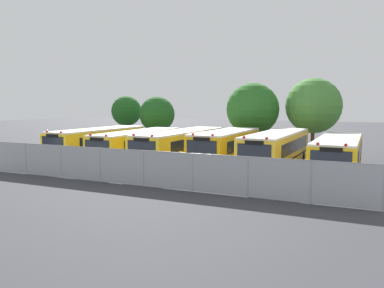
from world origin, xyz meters
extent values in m
plane|color=#38383D|center=(0.00, 0.00, 0.00)|extent=(160.00, 160.00, 0.00)
cube|color=yellow|center=(-9.31, -0.24, 1.39)|extent=(2.59, 10.16, 2.07)
cube|color=white|center=(-9.31, -0.24, 2.48)|extent=(2.53, 9.96, 0.12)
cube|color=black|center=(-9.39, -5.37, 0.53)|extent=(2.49, 0.20, 0.36)
cube|color=black|center=(-9.39, -5.32, 1.76)|extent=(2.00, 0.09, 1.00)
cube|color=black|center=(-8.07, 0.04, 1.72)|extent=(0.16, 7.90, 0.75)
cube|color=black|center=(-10.55, 0.08, 1.72)|extent=(0.16, 7.90, 0.75)
cube|color=black|center=(-9.31, -0.24, 0.97)|extent=(2.61, 10.26, 0.10)
sphere|color=red|center=(-8.72, -5.16, 2.58)|extent=(0.18, 0.18, 0.18)
sphere|color=red|center=(-10.06, -5.14, 2.58)|extent=(0.18, 0.18, 0.18)
cube|color=black|center=(-9.39, -5.33, 2.32)|extent=(1.10, 0.10, 0.24)
cylinder|color=black|center=(-8.29, -3.92, 0.50)|extent=(0.29, 1.00, 1.00)
cylinder|color=black|center=(-10.45, -3.89, 0.50)|extent=(0.29, 1.00, 1.00)
cylinder|color=black|center=(-8.19, 3.00, 0.50)|extent=(0.29, 1.00, 1.00)
cylinder|color=black|center=(-10.34, 3.03, 0.50)|extent=(0.29, 1.00, 1.00)
cube|color=yellow|center=(-5.51, -0.15, 1.34)|extent=(2.64, 10.51, 1.98)
cube|color=white|center=(-5.51, -0.15, 2.39)|extent=(2.58, 10.30, 0.12)
cube|color=black|center=(-5.38, -5.45, 0.53)|extent=(2.42, 0.22, 0.36)
cube|color=black|center=(-5.38, -5.40, 1.70)|extent=(1.95, 0.11, 0.95)
cube|color=black|center=(-4.31, 0.18, 1.66)|extent=(0.25, 8.16, 0.71)
cube|color=black|center=(-6.72, 0.12, 1.66)|extent=(0.25, 8.16, 0.71)
cube|color=black|center=(-5.51, -0.15, 0.94)|extent=(2.66, 10.62, 0.10)
sphere|color=red|center=(-4.73, -5.21, 2.49)|extent=(0.18, 0.18, 0.18)
sphere|color=red|center=(-6.03, -5.25, 2.49)|extent=(0.18, 0.18, 0.18)
cube|color=black|center=(-5.38, -5.41, 2.23)|extent=(1.07, 0.11, 0.24)
cylinder|color=black|center=(-4.37, -3.95, 0.50)|extent=(0.31, 1.01, 1.00)
cylinder|color=black|center=(-6.46, -4.01, 0.50)|extent=(0.31, 1.01, 1.00)
cylinder|color=black|center=(-4.55, 3.30, 0.50)|extent=(0.31, 1.01, 1.00)
cylinder|color=black|center=(-6.64, 3.25, 0.50)|extent=(0.31, 1.01, 1.00)
cube|color=yellow|center=(-1.82, 0.25, 1.39)|extent=(2.71, 11.15, 2.08)
cube|color=white|center=(-1.82, 0.25, 2.49)|extent=(2.65, 10.93, 0.12)
cube|color=black|center=(-1.91, -5.38, 0.53)|extent=(2.58, 0.20, 0.36)
cube|color=black|center=(-1.91, -5.33, 1.77)|extent=(2.07, 0.09, 1.00)
cube|color=black|center=(-0.53, 0.53, 1.73)|extent=(0.18, 8.67, 0.75)
cube|color=black|center=(-3.10, 0.57, 1.73)|extent=(0.18, 8.67, 0.75)
cube|color=black|center=(-1.82, 0.25, 0.98)|extent=(2.73, 11.26, 0.10)
sphere|color=red|center=(-1.22, -5.17, 2.59)|extent=(0.18, 0.18, 0.18)
sphere|color=red|center=(-2.60, -5.15, 2.59)|extent=(0.18, 0.18, 0.18)
cube|color=black|center=(-1.91, -5.34, 2.33)|extent=(1.14, 0.10, 0.24)
cylinder|color=black|center=(-0.77, -3.93, 0.50)|extent=(0.30, 1.00, 1.00)
cylinder|color=black|center=(-3.01, -3.89, 0.50)|extent=(0.30, 1.00, 1.00)
cylinder|color=black|center=(-0.64, 3.98, 0.50)|extent=(0.30, 1.00, 1.00)
cylinder|color=black|center=(-2.88, 4.02, 0.50)|extent=(0.30, 1.00, 1.00)
cube|color=#EAA80C|center=(1.83, 0.06, 1.44)|extent=(2.49, 9.05, 2.19)
cube|color=white|center=(1.83, 0.06, 2.60)|extent=(2.44, 8.87, 0.12)
cube|color=black|center=(1.87, -4.52, 0.53)|extent=(2.45, 0.18, 0.36)
cube|color=black|center=(1.87, -4.47, 1.84)|extent=(1.97, 0.08, 1.05)
cube|color=black|center=(3.05, 0.37, 1.79)|extent=(0.11, 7.04, 0.79)
cube|color=black|center=(0.61, 0.35, 1.79)|extent=(0.11, 7.04, 0.79)
cube|color=black|center=(1.83, 0.06, 1.01)|extent=(2.51, 9.14, 0.10)
sphere|color=red|center=(2.53, -4.29, 2.70)|extent=(0.18, 0.18, 0.18)
sphere|color=red|center=(1.21, -4.31, 2.70)|extent=(0.18, 0.18, 0.18)
cube|color=black|center=(1.87, -4.48, 2.44)|extent=(1.08, 0.09, 0.24)
cylinder|color=black|center=(2.92, -3.04, 0.50)|extent=(0.29, 1.00, 1.00)
cylinder|color=black|center=(0.80, -3.06, 0.50)|extent=(0.29, 1.00, 1.00)
cylinder|color=black|center=(2.87, 2.79, 0.50)|extent=(0.29, 1.00, 1.00)
cylinder|color=black|center=(0.74, 2.77, 0.50)|extent=(0.29, 1.00, 1.00)
cube|color=yellow|center=(5.47, 0.13, 1.45)|extent=(2.47, 10.80, 2.19)
cube|color=white|center=(5.47, 0.13, 2.60)|extent=(2.42, 10.58, 0.12)
cube|color=black|center=(5.42, -5.33, 0.53)|extent=(2.41, 0.18, 0.36)
cube|color=black|center=(5.42, -5.28, 1.84)|extent=(1.94, 0.08, 1.05)
cube|color=black|center=(6.68, 0.42, 1.80)|extent=(0.12, 8.41, 0.79)
cube|color=black|center=(4.28, 0.44, 1.80)|extent=(0.12, 8.41, 0.79)
cube|color=black|center=(5.47, 0.13, 1.01)|extent=(2.49, 10.91, 0.10)
sphere|color=red|center=(6.07, -5.11, 2.70)|extent=(0.18, 0.18, 0.18)
sphere|color=red|center=(4.77, -5.10, 2.70)|extent=(0.18, 0.18, 0.18)
cube|color=black|center=(5.42, -5.29, 2.44)|extent=(1.06, 0.09, 0.24)
cylinder|color=black|center=(6.48, -3.87, 0.50)|extent=(0.29, 1.00, 1.00)
cylinder|color=black|center=(4.39, -3.85, 0.50)|extent=(0.29, 1.00, 1.00)
cylinder|color=black|center=(6.55, 3.71, 0.50)|extent=(0.29, 1.00, 1.00)
cylinder|color=black|center=(4.47, 3.73, 0.50)|extent=(0.29, 1.00, 1.00)
cube|color=yellow|center=(9.42, 0.22, 1.34)|extent=(2.59, 10.68, 1.99)
cube|color=white|center=(9.42, 0.22, 2.40)|extent=(2.53, 10.47, 0.12)
cube|color=black|center=(9.46, -5.19, 0.53)|extent=(2.55, 0.18, 0.36)
cube|color=black|center=(9.46, -5.14, 1.70)|extent=(2.05, 0.08, 0.95)
cube|color=black|center=(10.69, 0.53, 1.66)|extent=(0.11, 8.32, 0.72)
cube|color=black|center=(8.15, 0.51, 1.66)|extent=(0.11, 8.32, 0.72)
cube|color=black|center=(9.42, 0.22, 0.95)|extent=(2.61, 10.79, 0.10)
sphere|color=red|center=(10.15, -4.96, 2.50)|extent=(0.18, 0.18, 0.18)
sphere|color=red|center=(8.77, -4.97, 2.50)|extent=(0.18, 0.18, 0.18)
cube|color=black|center=(9.46, -5.15, 2.24)|extent=(1.13, 0.09, 0.24)
cylinder|color=black|center=(10.56, -3.71, 0.50)|extent=(0.29, 1.00, 1.00)
cylinder|color=black|center=(8.34, -3.72, 0.50)|extent=(0.29, 1.00, 1.00)
cylinder|color=black|center=(10.50, 3.76, 0.50)|extent=(0.29, 1.00, 1.00)
cylinder|color=black|center=(8.28, 3.74, 0.50)|extent=(0.29, 1.00, 1.00)
cylinder|color=#4C3823|center=(-13.77, 10.27, 1.26)|extent=(0.34, 0.34, 2.53)
sphere|color=#1E561E|center=(-13.77, 10.27, 3.78)|extent=(3.34, 3.34, 3.34)
sphere|color=#1E561E|center=(-13.42, 10.50, 4.28)|extent=(1.87, 1.87, 1.87)
cylinder|color=#4C3823|center=(-9.01, 8.87, 1.06)|extent=(0.46, 0.46, 2.13)
sphere|color=#1E561E|center=(-9.01, 8.87, 3.50)|extent=(3.66, 3.66, 3.66)
sphere|color=#1E561E|center=(-8.75, 9.08, 3.36)|extent=(2.51, 2.51, 2.51)
cylinder|color=#4C3823|center=(1.41, 8.05, 1.16)|extent=(0.32, 0.32, 2.32)
sphere|color=#286623|center=(1.41, 8.05, 4.09)|extent=(4.73, 4.73, 4.73)
sphere|color=#286623|center=(0.78, 8.27, 3.92)|extent=(3.36, 3.36, 3.36)
cylinder|color=#4C3823|center=(6.54, 9.13, 1.31)|extent=(0.32, 0.32, 2.61)
sphere|color=#478438|center=(6.54, 9.13, 4.41)|extent=(4.81, 4.81, 4.81)
sphere|color=#478438|center=(6.09, 9.28, 4.12)|extent=(3.55, 3.55, 3.55)
cylinder|color=#9EA0A3|center=(-9.08, -8.00, 1.03)|extent=(0.07, 0.07, 2.05)
cylinder|color=#9EA0A3|center=(-6.08, -8.00, 1.03)|extent=(0.07, 0.07, 2.05)
cylinder|color=#9EA0A3|center=(-3.08, -8.00, 1.03)|extent=(0.07, 0.07, 2.05)
cylinder|color=#9EA0A3|center=(-0.08, -8.00, 1.03)|extent=(0.07, 0.07, 2.05)
cylinder|color=#9EA0A3|center=(2.92, -8.00, 1.03)|extent=(0.07, 0.07, 2.05)
cylinder|color=#9EA0A3|center=(5.92, -8.00, 1.03)|extent=(0.07, 0.07, 2.05)
cylinder|color=#9EA0A3|center=(8.92, -8.00, 1.03)|extent=(0.07, 0.07, 2.05)
cylinder|color=#9EA0A3|center=(11.92, -8.00, 1.03)|extent=(0.07, 0.07, 2.05)
cube|color=#ADB2B7|center=(-0.08, -8.00, 1.03)|extent=(24.00, 0.02, 2.01)
cylinder|color=#9EA0A3|center=(-0.08, -8.00, 2.02)|extent=(24.00, 0.04, 0.04)
cone|color=#EA5914|center=(4.08, -7.04, 0.30)|extent=(0.46, 0.46, 0.60)
camera|label=1|loc=(11.45, -26.30, 4.61)|focal=36.65mm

